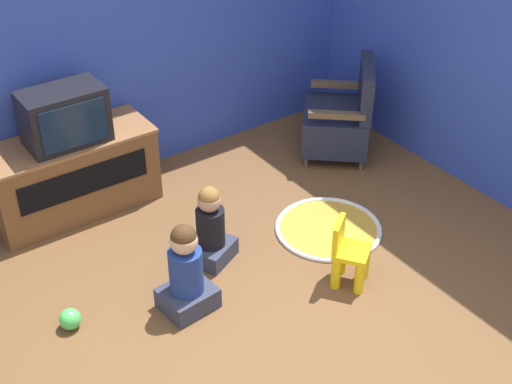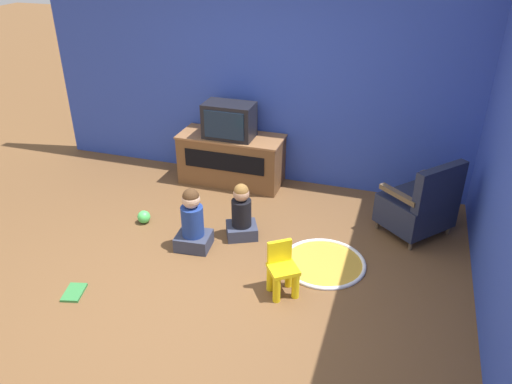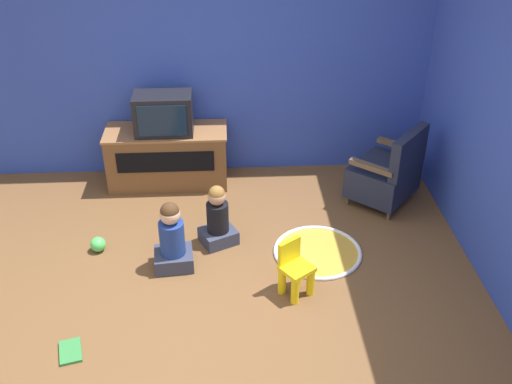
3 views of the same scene
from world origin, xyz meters
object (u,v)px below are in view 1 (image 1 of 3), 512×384
(tv_cabinet, at_px, (72,173))
(child_watching_center, at_px, (211,229))
(television, at_px, (64,117))
(toy_ball, at_px, (70,319))
(yellow_kid_chair, at_px, (349,257))
(black_armchair, at_px, (341,119))
(child_watching_left, at_px, (186,273))

(tv_cabinet, height_order, child_watching_center, tv_cabinet)
(television, relative_size, toy_ball, 4.23)
(tv_cabinet, relative_size, toy_ball, 9.13)
(yellow_kid_chair, relative_size, toy_ball, 3.47)
(black_armchair, height_order, yellow_kid_chair, black_armchair)
(television, bearing_deg, yellow_kid_chair, -57.64)
(black_armchair, distance_m, child_watching_left, 2.34)
(child_watching_center, bearing_deg, tv_cabinet, 89.23)
(toy_ball, bearing_deg, television, 64.15)
(child_watching_left, bearing_deg, yellow_kid_chair, -27.12)
(television, bearing_deg, tv_cabinet, 90.00)
(black_armchair, xyz_separation_m, yellow_kid_chair, (-1.09, -1.37, -0.12))
(black_armchair, xyz_separation_m, toy_ball, (-2.84, -0.70, -0.26))
(yellow_kid_chair, relative_size, child_watching_center, 0.80)
(black_armchair, bearing_deg, television, -61.18)
(television, relative_size, black_armchair, 0.69)
(television, relative_size, child_watching_center, 0.98)
(black_armchair, bearing_deg, toy_ball, -35.32)
(black_armchair, xyz_separation_m, child_watching_center, (-1.73, -0.62, -0.07))
(child_watching_left, relative_size, child_watching_center, 1.09)
(television, xyz_separation_m, yellow_kid_chair, (1.18, -1.85, -0.62))
(television, xyz_separation_m, black_armchair, (2.27, -0.49, -0.50))
(television, relative_size, child_watching_left, 0.90)
(black_armchair, bearing_deg, child_watching_left, -24.81)
(black_armchair, height_order, child_watching_left, black_armchair)
(television, distance_m, black_armchair, 2.38)
(tv_cabinet, distance_m, child_watching_left, 1.50)
(child_watching_center, bearing_deg, black_armchair, -5.95)
(tv_cabinet, distance_m, toy_ball, 1.38)
(tv_cabinet, bearing_deg, television, -90.00)
(yellow_kid_chair, bearing_deg, tv_cabinet, 85.86)
(child_watching_center, bearing_deg, child_watching_left, -165.28)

